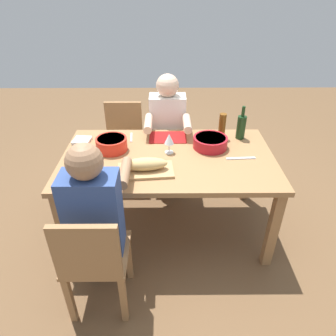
# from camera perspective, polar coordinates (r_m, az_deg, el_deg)

# --- Properties ---
(ground_plane) EXTENTS (8.00, 8.00, 0.00)m
(ground_plane) POSITION_cam_1_polar(r_m,az_deg,el_deg) (2.85, -0.00, -10.71)
(ground_plane) COLOR brown
(dining_table) EXTENTS (1.67, 0.96, 0.74)m
(dining_table) POSITION_cam_1_polar(r_m,az_deg,el_deg) (2.45, -0.00, 0.51)
(dining_table) COLOR #9E7044
(dining_table) RESTS_ON ground_plane
(chair_near_center) EXTENTS (0.40, 0.40, 0.85)m
(chair_near_center) POSITION_cam_1_polar(r_m,az_deg,el_deg) (3.23, -0.10, 5.49)
(chair_near_center) COLOR #9E7044
(chair_near_center) RESTS_ON ground_plane
(diner_near_center) EXTENTS (0.41, 0.53, 1.20)m
(diner_near_center) POSITION_cam_1_polar(r_m,az_deg,el_deg) (2.97, -0.09, 7.56)
(diner_near_center) COLOR #2D2D38
(diner_near_center) RESTS_ON ground_plane
(chair_near_right) EXTENTS (0.40, 0.40, 0.85)m
(chair_near_right) POSITION_cam_1_polar(r_m,az_deg,el_deg) (3.26, -8.22, 5.41)
(chair_near_right) COLOR #9E7044
(chair_near_right) RESTS_ON ground_plane
(chair_far_right) EXTENTS (0.40, 0.40, 0.85)m
(chair_far_right) POSITION_cam_1_polar(r_m,az_deg,el_deg) (2.00, -13.67, -16.22)
(chair_far_right) COLOR #9E7044
(chair_far_right) RESTS_ON ground_plane
(diner_far_right) EXTENTS (0.41, 0.53, 1.20)m
(diner_far_right) POSITION_cam_1_polar(r_m,az_deg,el_deg) (1.97, -13.44, -8.09)
(diner_far_right) COLOR #2D2D38
(diner_far_right) RESTS_ON ground_plane
(serving_bowl_greens) EXTENTS (0.25, 0.25, 0.11)m
(serving_bowl_greens) POSITION_cam_1_polar(r_m,az_deg,el_deg) (2.50, -10.50, 4.56)
(serving_bowl_greens) COLOR red
(serving_bowl_greens) RESTS_ON dining_table
(serving_bowl_salad) EXTENTS (0.28, 0.28, 0.09)m
(serving_bowl_salad) POSITION_cam_1_polar(r_m,az_deg,el_deg) (2.53, 7.90, 4.90)
(serving_bowl_salad) COLOR #B21923
(serving_bowl_salad) RESTS_ON dining_table
(cutting_board) EXTENTS (0.42, 0.25, 0.02)m
(cutting_board) POSITION_cam_1_polar(r_m,az_deg,el_deg) (2.21, -4.21, -0.48)
(cutting_board) COLOR tan
(cutting_board) RESTS_ON dining_table
(bread_loaf) EXTENTS (0.33, 0.14, 0.09)m
(bread_loaf) POSITION_cam_1_polar(r_m,az_deg,el_deg) (2.19, -4.26, 0.73)
(bread_loaf) COLOR tan
(bread_loaf) RESTS_ON cutting_board
(wine_bottle) EXTENTS (0.08, 0.08, 0.29)m
(wine_bottle) POSITION_cam_1_polar(r_m,az_deg,el_deg) (2.71, 13.50, 7.54)
(wine_bottle) COLOR #193819
(wine_bottle) RESTS_ON dining_table
(beer_bottle) EXTENTS (0.06, 0.06, 0.22)m
(beer_bottle) POSITION_cam_1_polar(r_m,az_deg,el_deg) (2.68, 10.06, 7.74)
(beer_bottle) COLOR brown
(beer_bottle) RESTS_ON dining_table
(wine_glass) EXTENTS (0.08, 0.08, 0.17)m
(wine_glass) POSITION_cam_1_polar(r_m,az_deg,el_deg) (2.40, 0.22, 5.31)
(wine_glass) COLOR silver
(wine_glass) RESTS_ON dining_table
(placemat_near_center) EXTENTS (0.32, 0.23, 0.01)m
(placemat_near_center) POSITION_cam_1_polar(r_m,az_deg,el_deg) (2.69, -0.05, 5.75)
(placemat_near_center) COLOR maroon
(placemat_near_center) RESTS_ON dining_table
(fork_near_right) EXTENTS (0.03, 0.17, 0.01)m
(fork_near_right) POSITION_cam_1_polar(r_m,az_deg,el_deg) (2.70, -6.85, 5.71)
(fork_near_right) COLOR silver
(fork_near_right) RESTS_ON dining_table
(cup_far_right) EXTENTS (0.07, 0.07, 0.09)m
(cup_far_right) POSITION_cam_1_polar(r_m,az_deg,el_deg) (2.22, -13.46, -0.15)
(cup_far_right) COLOR gold
(cup_far_right) RESTS_ON dining_table
(fork_far_right) EXTENTS (0.02, 0.17, 0.01)m
(fork_far_right) POSITION_cam_1_polar(r_m,az_deg,el_deg) (2.21, -15.67, -2.04)
(fork_far_right) COLOR silver
(fork_far_right) RESTS_ON dining_table
(carving_knife) EXTENTS (0.23, 0.04, 0.01)m
(carving_knife) POSITION_cam_1_polar(r_m,az_deg,el_deg) (2.44, 13.42, 1.79)
(carving_knife) COLOR silver
(carving_knife) RESTS_ON dining_table
(napkin_stack) EXTENTS (0.16, 0.16, 0.02)m
(napkin_stack) POSITION_cam_1_polar(r_m,az_deg,el_deg) (2.71, -15.76, 4.97)
(napkin_stack) COLOR white
(napkin_stack) RESTS_ON dining_table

